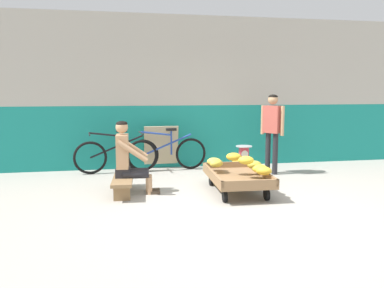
# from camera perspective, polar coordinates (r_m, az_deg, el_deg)

# --- Properties ---
(ground_plane) EXTENTS (80.00, 80.00, 0.00)m
(ground_plane) POSITION_cam_1_polar(r_m,az_deg,el_deg) (5.26, 7.74, -9.81)
(ground_plane) COLOR #A39E93
(back_wall) EXTENTS (16.00, 0.30, 3.13)m
(back_wall) POSITION_cam_1_polar(r_m,az_deg,el_deg) (8.20, 0.71, 7.67)
(back_wall) COLOR #19847A
(back_wall) RESTS_ON ground
(banana_cart) EXTENTS (0.89, 1.47, 0.36)m
(banana_cart) POSITION_cam_1_polar(r_m,az_deg,el_deg) (6.11, 6.71, -4.97)
(banana_cart) COLOR #8E6B47
(banana_cart) RESTS_ON ground
(banana_pile) EXTENTS (0.85, 1.13, 0.26)m
(banana_pile) POSITION_cam_1_polar(r_m,az_deg,el_deg) (6.08, 7.22, -2.91)
(banana_pile) COLOR gold
(banana_pile) RESTS_ON banana_cart
(low_bench) EXTENTS (0.37, 1.12, 0.27)m
(low_bench) POSITION_cam_1_polar(r_m,az_deg,el_deg) (6.10, -10.20, -5.44)
(low_bench) COLOR olive
(low_bench) RESTS_ON ground
(vendor_seated) EXTENTS (0.69, 0.50, 1.14)m
(vendor_seated) POSITION_cam_1_polar(r_m,az_deg,el_deg) (6.03, -9.45, -2.02)
(vendor_seated) COLOR tan
(vendor_seated) RESTS_ON ground
(plastic_crate) EXTENTS (0.36, 0.28, 0.30)m
(plastic_crate) POSITION_cam_1_polar(r_m,az_deg,el_deg) (7.19, 7.67, -3.77)
(plastic_crate) COLOR gold
(plastic_crate) RESTS_ON ground
(weighing_scale) EXTENTS (0.30, 0.30, 0.29)m
(weighing_scale) POSITION_cam_1_polar(r_m,az_deg,el_deg) (7.13, 7.72, -1.39)
(weighing_scale) COLOR #28282D
(weighing_scale) RESTS_ON plastic_crate
(bicycle_near_left) EXTENTS (1.66, 0.48, 0.86)m
(bicycle_near_left) POSITION_cam_1_polar(r_m,az_deg,el_deg) (7.65, -11.12, -1.61)
(bicycle_near_left) COLOR black
(bicycle_near_left) RESTS_ON ground
(bicycle_far_left) EXTENTS (1.65, 0.48, 0.86)m
(bicycle_far_left) POSITION_cam_1_polar(r_m,az_deg,el_deg) (7.72, -3.83, -1.38)
(bicycle_far_left) COLOR black
(bicycle_far_left) RESTS_ON ground
(sign_board) EXTENTS (0.70, 0.20, 0.89)m
(sign_board) POSITION_cam_1_polar(r_m,az_deg,el_deg) (7.96, -4.61, -0.47)
(sign_board) COLOR #C6B289
(sign_board) RESTS_ON ground
(customer_adult) EXTENTS (0.35, 0.40, 1.53)m
(customer_adult) POSITION_cam_1_polar(r_m,az_deg,el_deg) (7.49, 11.86, 2.80)
(customer_adult) COLOR #232328
(customer_adult) RESTS_ON ground
(shopping_bag) EXTENTS (0.18, 0.12, 0.24)m
(shopping_bag) POSITION_cam_1_polar(r_m,az_deg,el_deg) (6.79, 8.66, -4.74)
(shopping_bag) COLOR green
(shopping_bag) RESTS_ON ground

